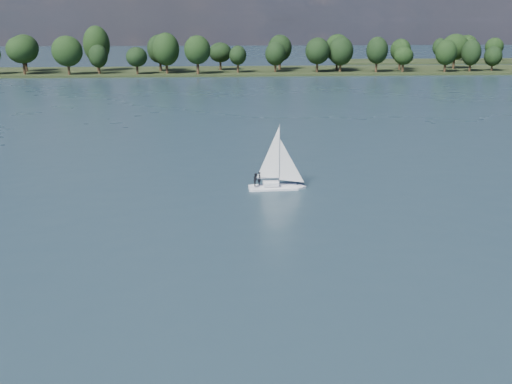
% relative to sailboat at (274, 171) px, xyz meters
% --- Properties ---
extents(ground, '(700.00, 700.00, 0.00)m').
position_rel_sailboat_xyz_m(ground, '(1.86, 51.48, -2.35)').
color(ground, '#233342').
rests_on(ground, ground).
extents(far_shore, '(660.00, 40.00, 1.50)m').
position_rel_sailboat_xyz_m(far_shore, '(1.86, 163.48, -2.35)').
color(far_shore, black).
rests_on(far_shore, ground).
extents(sailboat, '(6.45, 2.03, 8.41)m').
position_rel_sailboat_xyz_m(sailboat, '(0.00, 0.00, 0.00)').
color(sailboat, white).
rests_on(sailboat, ground).
extents(treeline, '(563.27, 74.41, 18.62)m').
position_rel_sailboat_xyz_m(treeline, '(0.21, 159.47, 5.82)').
color(treeline, black).
rests_on(treeline, ground).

